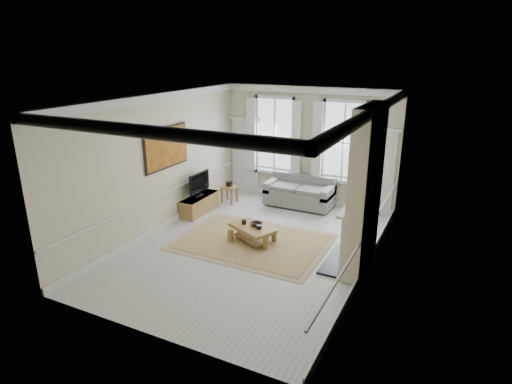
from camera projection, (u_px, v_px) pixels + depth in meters
The scene contains 23 objects.
floor at pixel (253, 247), 9.94m from camera, with size 7.20×7.20×0.00m, color #B7B5AD.
ceiling at pixel (253, 98), 8.86m from camera, with size 7.20×7.20×0.00m, color white.
back_wall at pixel (308, 146), 12.46m from camera, with size 5.20×5.20×0.00m, color beige.
left_wall at pixel (158, 164), 10.49m from camera, with size 7.20×7.20×0.00m, color beige.
right_wall at pixel (372, 194), 8.30m from camera, with size 7.20×7.20×0.00m, color beige.
window_left at pixel (275, 136), 12.79m from camera, with size 1.26×0.20×2.20m, color #B2BCC6, non-canonical shape.
window_right at pixel (344, 143), 11.91m from camera, with size 1.26×0.20×2.20m, color #B2BCC6, non-canonical shape.
door_left at pixel (246, 157), 13.46m from camera, with size 0.90×0.08×2.30m, color silver.
door_right at pixel (378, 173), 11.73m from camera, with size 0.90×0.08×2.30m, color silver.
painting at pixel (166, 148), 10.62m from camera, with size 0.05×1.66×1.06m, color #B6811F.
chimney_breast at pixel (365, 190), 8.55m from camera, with size 0.35×1.70×3.38m, color beige.
hearth at pixel (339, 260), 9.26m from camera, with size 0.55×1.50×0.05m, color black.
fireplace at pixel (351, 232), 8.95m from camera, with size 0.21×1.45×1.33m.
mirror at pixel (356, 172), 8.53m from camera, with size 0.06×1.26×1.06m, color gold.
sofa at pixel (300, 194), 12.47m from camera, with size 1.93×0.94×0.88m.
side_table at pixel (229, 190), 12.73m from camera, with size 0.47×0.47×0.50m.
rug at pixel (252, 242), 10.18m from camera, with size 3.50×2.60×0.02m, color tan.
coffee_table at pixel (252, 230), 10.08m from camera, with size 1.25×1.03×0.41m.
ceramic_pot_a at pixel (244, 222), 10.19m from camera, with size 0.11×0.11×0.11m, color black.
ceramic_pot_b at pixel (259, 227), 9.92m from camera, with size 0.12×0.12×0.09m, color black.
bowl at pixel (256, 224), 10.11m from camera, with size 0.28×0.28×0.07m, color black.
tv_stand at pixel (200, 204), 11.97m from camera, with size 0.44×1.36×0.49m, color brown.
tv at pixel (199, 183), 11.76m from camera, with size 0.08×0.90×0.68m.
Camera 1 is at (4.06, -8.05, 4.37)m, focal length 30.00 mm.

